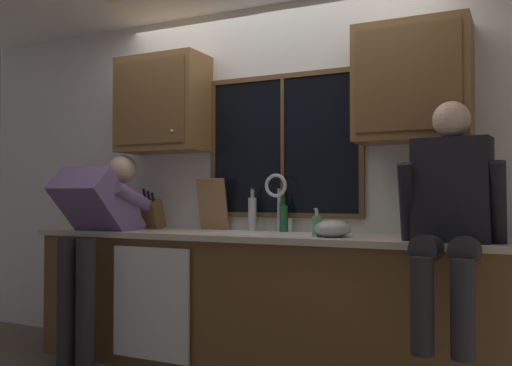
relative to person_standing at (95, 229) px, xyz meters
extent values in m
cube|color=silver|center=(1.15, 0.64, 0.34)|extent=(5.67, 0.12, 2.55)
cube|color=black|center=(1.21, 0.57, 0.59)|extent=(1.10, 0.02, 0.95)
cube|color=brown|center=(1.21, 0.56, 1.09)|extent=(1.17, 0.02, 0.04)
cube|color=brown|center=(1.21, 0.56, 0.10)|extent=(1.17, 0.02, 0.04)
cube|color=brown|center=(0.64, 0.56, 0.59)|extent=(0.03, 0.02, 0.95)
cube|color=brown|center=(1.77, 0.56, 0.59)|extent=(0.03, 0.02, 0.95)
cube|color=brown|center=(1.21, 0.56, 0.59)|extent=(0.02, 0.02, 0.95)
cube|color=brown|center=(1.15, 0.29, -0.49)|extent=(3.27, 0.58, 0.88)
cube|color=beige|center=(1.15, 0.27, -0.03)|extent=(3.33, 0.62, 0.04)
cube|color=white|center=(0.50, -0.03, -0.47)|extent=(0.60, 0.02, 0.74)
cube|color=brown|center=(0.28, 0.41, 0.93)|extent=(0.69, 0.33, 0.72)
cube|color=brown|center=(0.28, 0.24, 0.93)|extent=(0.61, 0.01, 0.62)
sphere|color=#B2B2B7|center=(0.49, 0.23, 0.70)|extent=(0.02, 0.02, 0.02)
cube|color=brown|center=(2.13, 0.41, 0.93)|extent=(0.69, 0.33, 0.72)
cube|color=brown|center=(2.13, 0.24, 0.93)|extent=(0.61, 0.01, 0.62)
sphere|color=#B2B2B7|center=(2.34, 0.23, 0.70)|extent=(0.02, 0.02, 0.02)
cube|color=silver|center=(1.21, 0.28, -0.02)|extent=(0.80, 0.46, 0.02)
cube|color=beige|center=(1.01, 0.28, -0.12)|extent=(0.36, 0.42, 0.20)
cube|color=beige|center=(1.41, 0.28, -0.12)|extent=(0.36, 0.42, 0.20)
cube|color=silver|center=(1.21, 0.28, -0.12)|extent=(0.04, 0.42, 0.20)
cylinder|color=silver|center=(1.21, 0.50, 0.14)|extent=(0.03, 0.03, 0.30)
torus|color=silver|center=(1.21, 0.44, 0.31)|extent=(0.16, 0.02, 0.16)
cylinder|color=silver|center=(1.29, 0.50, 0.04)|extent=(0.03, 0.03, 0.09)
cylinder|color=#262628|center=(-0.08, -0.18, -0.49)|extent=(0.13, 0.13, 0.88)
cylinder|color=#262628|center=(0.09, -0.18, -0.49)|extent=(0.13, 0.13, 0.88)
cube|color=slate|center=(0.00, 0.02, 0.16)|extent=(0.44, 0.56, 0.57)
sphere|color=beige|center=(0.00, 0.29, 0.44)|extent=(0.21, 0.21, 0.21)
cylinder|color=slate|center=(-0.22, 0.20, 0.21)|extent=(0.09, 0.52, 0.26)
cylinder|color=slate|center=(0.22, 0.20, 0.21)|extent=(0.09, 0.52, 0.26)
cylinder|color=#262628|center=(2.30, -0.11, -0.03)|extent=(0.14, 0.43, 0.16)
cylinder|color=#262628|center=(2.48, -0.11, -0.03)|extent=(0.14, 0.43, 0.16)
cylinder|color=#262628|center=(2.30, -0.33, -0.28)|extent=(0.11, 0.11, 0.46)
cylinder|color=#262628|center=(2.48, -0.33, -0.28)|extent=(0.11, 0.11, 0.46)
cube|color=black|center=(2.39, 0.11, 0.27)|extent=(0.42, 0.24, 0.56)
sphere|color=beige|center=(2.39, 0.11, 0.65)|extent=(0.20, 0.20, 0.20)
cylinder|color=black|center=(2.16, 0.06, 0.19)|extent=(0.08, 0.20, 0.47)
cylinder|color=black|center=(2.62, 0.06, 0.19)|extent=(0.08, 0.20, 0.47)
cube|color=brown|center=(0.23, 0.37, 0.09)|extent=(0.12, 0.18, 0.25)
cylinder|color=black|center=(0.19, 0.31, 0.25)|extent=(0.02, 0.05, 0.09)
cylinder|color=black|center=(0.23, 0.31, 0.24)|extent=(0.02, 0.04, 0.08)
cylinder|color=black|center=(0.26, 0.32, 0.23)|extent=(0.02, 0.04, 0.06)
cube|color=#997047|center=(0.67, 0.49, 0.18)|extent=(0.23, 0.10, 0.38)
ellipsoid|color=#B7B7BC|center=(1.69, 0.18, 0.04)|extent=(0.22, 0.22, 0.11)
cylinder|color=#59A566|center=(1.60, 0.17, 0.05)|extent=(0.06, 0.06, 0.13)
cylinder|color=silver|center=(1.60, 0.17, 0.13)|extent=(0.02, 0.02, 0.04)
cylinder|color=silver|center=(1.60, 0.15, 0.16)|extent=(0.01, 0.04, 0.01)
cylinder|color=#1E592D|center=(1.24, 0.48, 0.08)|extent=(0.06, 0.06, 0.19)
cylinder|color=#184724|center=(1.24, 0.48, 0.20)|extent=(0.03, 0.03, 0.05)
cylinder|color=black|center=(1.24, 0.48, 0.23)|extent=(0.03, 0.03, 0.01)
cylinder|color=#B7B7BC|center=(1.00, 0.49, 0.11)|extent=(0.06, 0.06, 0.24)
cylinder|color=#929296|center=(1.00, 0.49, 0.25)|extent=(0.03, 0.03, 0.06)
cylinder|color=black|center=(1.00, 0.49, 0.29)|extent=(0.03, 0.03, 0.01)
camera|label=1|loc=(2.73, -3.03, 0.24)|focal=38.77mm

